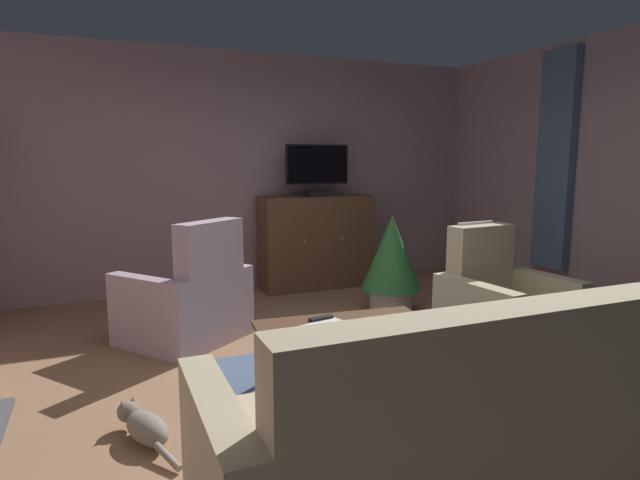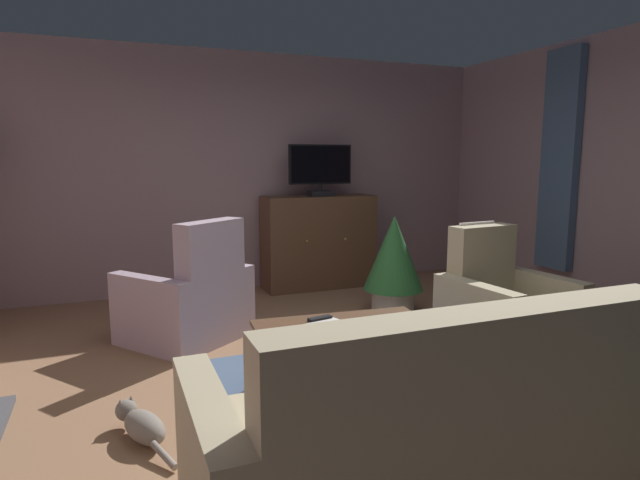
{
  "view_description": "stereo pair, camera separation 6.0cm",
  "coord_description": "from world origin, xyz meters",
  "px_view_note": "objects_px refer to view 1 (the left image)",
  "views": [
    {
      "loc": [
        -1.54,
        -3.25,
        1.53
      ],
      "look_at": [
        -0.04,
        0.33,
        0.93
      ],
      "focal_mm": 29.51,
      "sensor_mm": 36.0,
      "label": 1
    },
    {
      "loc": [
        -1.48,
        -3.27,
        1.53
      ],
      "look_at": [
        -0.04,
        0.33,
        0.93
      ],
      "focal_mm": 29.51,
      "sensor_mm": 36.0,
      "label": 2
    }
  ],
  "objects_px": {
    "coffee_table": "(344,331)",
    "armchair_near_window": "(503,315)",
    "television": "(317,169)",
    "potted_plant_on_hearth_side": "(392,259)",
    "folded_newspaper": "(327,325)",
    "sofa_floral": "(440,439)",
    "tv_cabinet": "(316,244)",
    "armchair_beside_cabinet": "(188,303)",
    "cat": "(144,426)",
    "tv_remote": "(321,318)"
  },
  "relations": [
    {
      "from": "coffee_table",
      "to": "armchair_near_window",
      "type": "height_order",
      "value": "armchair_near_window"
    },
    {
      "from": "tv_remote",
      "to": "cat",
      "type": "height_order",
      "value": "tv_remote"
    },
    {
      "from": "tv_cabinet",
      "to": "armchair_beside_cabinet",
      "type": "bearing_deg",
      "value": -141.84
    },
    {
      "from": "television",
      "to": "sofa_floral",
      "type": "bearing_deg",
      "value": -104.86
    },
    {
      "from": "armchair_beside_cabinet",
      "to": "tv_remote",
      "type": "bearing_deg",
      "value": -61.21
    },
    {
      "from": "tv_remote",
      "to": "potted_plant_on_hearth_side",
      "type": "relative_size",
      "value": 0.17
    },
    {
      "from": "tv_cabinet",
      "to": "sofa_floral",
      "type": "xyz_separation_m",
      "value": [
        -1.04,
        -3.99,
        -0.2
      ]
    },
    {
      "from": "television",
      "to": "potted_plant_on_hearth_side",
      "type": "bearing_deg",
      "value": -75.9
    },
    {
      "from": "tv_cabinet",
      "to": "television",
      "type": "bearing_deg",
      "value": -90.0
    },
    {
      "from": "cat",
      "to": "potted_plant_on_hearth_side",
      "type": "bearing_deg",
      "value": 33.23
    },
    {
      "from": "folded_newspaper",
      "to": "armchair_beside_cabinet",
      "type": "xyz_separation_m",
      "value": [
        -0.68,
        1.39,
        -0.13
      ]
    },
    {
      "from": "coffee_table",
      "to": "armchair_beside_cabinet",
      "type": "xyz_separation_m",
      "value": [
        -0.8,
        1.39,
        -0.08
      ]
    },
    {
      "from": "coffee_table",
      "to": "cat",
      "type": "relative_size",
      "value": 1.87
    },
    {
      "from": "tv_cabinet",
      "to": "coffee_table",
      "type": "height_order",
      "value": "tv_cabinet"
    },
    {
      "from": "television",
      "to": "armchair_near_window",
      "type": "distance_m",
      "value": 2.85
    },
    {
      "from": "tv_remote",
      "to": "folded_newspaper",
      "type": "bearing_deg",
      "value": -105.48
    },
    {
      "from": "television",
      "to": "armchair_beside_cabinet",
      "type": "xyz_separation_m",
      "value": [
        -1.71,
        -1.29,
        -1.09
      ]
    },
    {
      "from": "tv_cabinet",
      "to": "coffee_table",
      "type": "distance_m",
      "value": 2.88
    },
    {
      "from": "cat",
      "to": "sofa_floral",
      "type": "bearing_deg",
      "value": -43.42
    },
    {
      "from": "coffee_table",
      "to": "tv_remote",
      "type": "bearing_deg",
      "value": 129.48
    },
    {
      "from": "tv_cabinet",
      "to": "armchair_near_window",
      "type": "xyz_separation_m",
      "value": [
        0.5,
        -2.64,
        -0.2
      ]
    },
    {
      "from": "coffee_table",
      "to": "armchair_beside_cabinet",
      "type": "distance_m",
      "value": 1.6
    },
    {
      "from": "coffee_table",
      "to": "armchair_beside_cabinet",
      "type": "relative_size",
      "value": 0.98
    },
    {
      "from": "armchair_beside_cabinet",
      "to": "tv_cabinet",
      "type": "bearing_deg",
      "value": 38.16
    },
    {
      "from": "potted_plant_on_hearth_side",
      "to": "television",
      "type": "bearing_deg",
      "value": 104.1
    },
    {
      "from": "coffee_table",
      "to": "sofa_floral",
      "type": "distance_m",
      "value": 1.27
    },
    {
      "from": "tv_remote",
      "to": "cat",
      "type": "relative_size",
      "value": 0.27
    },
    {
      "from": "television",
      "to": "folded_newspaper",
      "type": "height_order",
      "value": "television"
    },
    {
      "from": "television",
      "to": "armchair_near_window",
      "type": "height_order",
      "value": "television"
    },
    {
      "from": "tv_cabinet",
      "to": "potted_plant_on_hearth_side",
      "type": "distance_m",
      "value": 1.3
    },
    {
      "from": "coffee_table",
      "to": "armchair_near_window",
      "type": "distance_m",
      "value": 1.42
    },
    {
      "from": "coffee_table",
      "to": "armchair_beside_cabinet",
      "type": "height_order",
      "value": "armchair_beside_cabinet"
    },
    {
      "from": "folded_newspaper",
      "to": "television",
      "type": "bearing_deg",
      "value": 49.79
    },
    {
      "from": "sofa_floral",
      "to": "potted_plant_on_hearth_side",
      "type": "distance_m",
      "value": 3.05
    },
    {
      "from": "sofa_floral",
      "to": "armchair_near_window",
      "type": "bearing_deg",
      "value": 41.05
    },
    {
      "from": "armchair_beside_cabinet",
      "to": "cat",
      "type": "relative_size",
      "value": 1.9
    },
    {
      "from": "tv_cabinet",
      "to": "coffee_table",
      "type": "bearing_deg",
      "value": -108.51
    },
    {
      "from": "tv_remote",
      "to": "sofa_floral",
      "type": "distance_m",
      "value": 1.39
    },
    {
      "from": "tv_cabinet",
      "to": "television",
      "type": "relative_size",
      "value": 1.75
    },
    {
      "from": "television",
      "to": "cat",
      "type": "distance_m",
      "value": 3.83
    },
    {
      "from": "tv_cabinet",
      "to": "folded_newspaper",
      "type": "xyz_separation_m",
      "value": [
        -1.03,
        -2.73,
        -0.07
      ]
    },
    {
      "from": "tv_remote",
      "to": "sofa_floral",
      "type": "bearing_deg",
      "value": -101.84
    },
    {
      "from": "television",
      "to": "potted_plant_on_hearth_side",
      "type": "relative_size",
      "value": 0.78
    },
    {
      "from": "armchair_beside_cabinet",
      "to": "folded_newspaper",
      "type": "bearing_deg",
      "value": -63.9
    },
    {
      "from": "tv_remote",
      "to": "armchair_beside_cabinet",
      "type": "height_order",
      "value": "armchair_beside_cabinet"
    },
    {
      "from": "sofa_floral",
      "to": "tv_cabinet",
      "type": "bearing_deg",
      "value": 75.33
    },
    {
      "from": "tv_cabinet",
      "to": "armchair_beside_cabinet",
      "type": "distance_m",
      "value": 2.19
    },
    {
      "from": "coffee_table",
      "to": "armchair_near_window",
      "type": "relative_size",
      "value": 1.15
    },
    {
      "from": "folded_newspaper",
      "to": "sofa_floral",
      "type": "relative_size",
      "value": 0.15
    },
    {
      "from": "armchair_near_window",
      "to": "potted_plant_on_hearth_side",
      "type": "bearing_deg",
      "value": 98.19
    }
  ]
}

